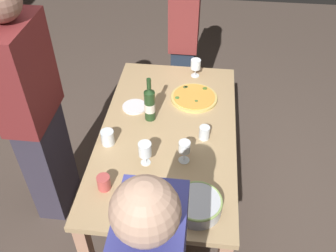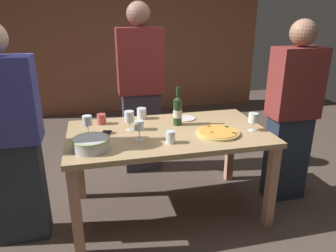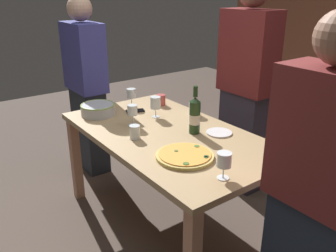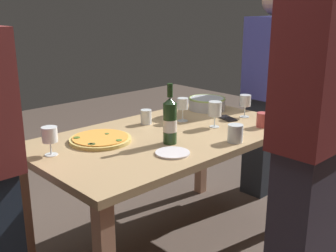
% 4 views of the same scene
% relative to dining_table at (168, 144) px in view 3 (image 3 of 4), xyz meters
% --- Properties ---
extents(ground_plane, '(8.00, 8.00, 0.00)m').
position_rel_dining_table_xyz_m(ground_plane, '(0.00, 0.00, -0.66)').
color(ground_plane, brown).
extents(dining_table, '(1.60, 0.90, 0.75)m').
position_rel_dining_table_xyz_m(dining_table, '(0.00, 0.00, 0.00)').
color(dining_table, tan).
rests_on(dining_table, ground).
extents(pizza, '(0.34, 0.34, 0.03)m').
position_rel_dining_table_xyz_m(pizza, '(0.37, -0.15, 0.11)').
color(pizza, '#D1B761').
rests_on(pizza, dining_table).
extents(serving_bowl, '(0.26, 0.26, 0.09)m').
position_rel_dining_table_xyz_m(serving_bowl, '(-0.61, -0.23, 0.14)').
color(serving_bowl, silver).
rests_on(serving_bowl, dining_table).
extents(wine_bottle, '(0.07, 0.07, 0.33)m').
position_rel_dining_table_xyz_m(wine_bottle, '(0.12, 0.14, 0.22)').
color(wine_bottle, '#203C1C').
rests_on(wine_bottle, dining_table).
extents(wine_glass_near_pizza, '(0.08, 0.08, 0.15)m').
position_rel_dining_table_xyz_m(wine_glass_near_pizza, '(0.68, -0.14, 0.19)').
color(wine_glass_near_pizza, white).
rests_on(wine_glass_near_pizza, dining_table).
extents(wine_glass_by_bottle, '(0.07, 0.07, 0.15)m').
position_rel_dining_table_xyz_m(wine_glass_by_bottle, '(-0.63, 0.09, 0.20)').
color(wine_glass_by_bottle, white).
rests_on(wine_glass_by_bottle, dining_table).
extents(wine_glass_far_left, '(0.08, 0.08, 0.16)m').
position_rel_dining_table_xyz_m(wine_glass_far_left, '(-0.30, 0.10, 0.20)').
color(wine_glass_far_left, white).
rests_on(wine_glass_far_left, dining_table).
extents(wine_glass_far_right, '(0.07, 0.07, 0.15)m').
position_rel_dining_table_xyz_m(wine_glass_far_right, '(-0.25, -0.13, 0.20)').
color(wine_glass_far_right, white).
rests_on(wine_glass_far_right, dining_table).
extents(cup_amber, '(0.08, 0.08, 0.09)m').
position_rel_dining_table_xyz_m(cup_amber, '(-0.52, 0.30, 0.14)').
color(cup_amber, '#BB4845').
rests_on(cup_amber, dining_table).
extents(cup_ceramic, '(0.08, 0.08, 0.10)m').
position_rel_dining_table_xyz_m(cup_ceramic, '(-0.16, 0.37, 0.14)').
color(cup_ceramic, white).
rests_on(cup_ceramic, dining_table).
extents(cup_spare, '(0.07, 0.07, 0.09)m').
position_rel_dining_table_xyz_m(cup_spare, '(-0.04, -0.24, 0.14)').
color(cup_spare, white).
rests_on(cup_spare, dining_table).
extents(side_plate, '(0.18, 0.18, 0.01)m').
position_rel_dining_table_xyz_m(side_plate, '(0.22, 0.27, 0.10)').
color(side_plate, white).
rests_on(side_plate, dining_table).
extents(cell_phone, '(0.11, 0.16, 0.01)m').
position_rel_dining_table_xyz_m(cell_phone, '(-0.50, 0.04, 0.10)').
color(cell_phone, black).
rests_on(cell_phone, dining_table).
extents(person_host, '(0.45, 0.24, 1.62)m').
position_rel_dining_table_xyz_m(person_host, '(-1.17, -0.07, 0.16)').
color(person_host, '#252C36').
rests_on(person_host, ground).
extents(person_guest_left, '(0.46, 0.24, 1.76)m').
position_rel_dining_table_xyz_m(person_guest_left, '(-0.09, 0.86, 0.24)').
color(person_guest_left, '#342F3D').
rests_on(person_guest_left, ground).
extents(person_guest_right, '(0.41, 0.24, 1.61)m').
position_rel_dining_table_xyz_m(person_guest_right, '(1.12, -0.01, 0.16)').
color(person_guest_right, '#212B3B').
rests_on(person_guest_right, ground).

